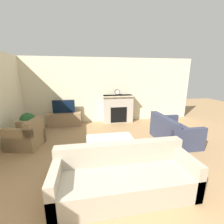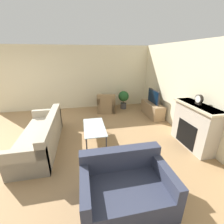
{
  "view_description": "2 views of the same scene",
  "coord_description": "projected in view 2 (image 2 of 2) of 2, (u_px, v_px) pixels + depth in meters",
  "views": [
    {
      "loc": [
        -0.41,
        -1.17,
        2.04
      ],
      "look_at": [
        0.38,
        3.25,
        0.9
      ],
      "focal_mm": 24.0,
      "sensor_mm": 36.0,
      "label": 1
    },
    {
      "loc": [
        3.97,
        2.15,
        2.35
      ],
      "look_at": [
        0.11,
        2.93,
        0.82
      ],
      "focal_mm": 24.0,
      "sensor_mm": 36.0,
      "label": 2
    }
  ],
  "objects": [
    {
      "name": "armchair_by_window",
      "position": [
        107.0,
        105.0,
        6.48
      ],
      "size": [
        0.97,
        0.92,
        0.82
      ],
      "rotation": [
        0.0,
        0.0,
        -1.8
      ],
      "color": "#8C704C",
      "rests_on": "ground_plane"
    },
    {
      "name": "couch_loveseat",
      "position": [
        125.0,
        187.0,
        2.47
      ],
      "size": [
        0.97,
        1.43,
        0.82
      ],
      "rotation": [
        0.0,
        0.0,
        1.57
      ],
      "color": "#33384C",
      "rests_on": "ground_plane"
    },
    {
      "name": "wall_left",
      "position": [
        91.0,
        78.0,
        6.69
      ],
      "size": [
        0.06,
        8.17,
        2.7
      ],
      "color": "beige",
      "rests_on": "ground_plane"
    },
    {
      "name": "fireplace",
      "position": [
        194.0,
        125.0,
        3.91
      ],
      "size": [
        1.38,
        0.47,
        1.17
      ],
      "color": "#B2A899",
      "rests_on": "ground_plane"
    },
    {
      "name": "tv_stand",
      "position": [
        152.0,
        109.0,
        6.04
      ],
      "size": [
        1.29,
        0.44,
        0.53
      ],
      "color": "#997A56",
      "rests_on": "ground_plane"
    },
    {
      "name": "tv",
      "position": [
        153.0,
        97.0,
        5.85
      ],
      "size": [
        0.85,
        0.06,
        0.52
      ],
      "color": "#232328",
      "rests_on": "tv_stand"
    },
    {
      "name": "couch_sectional",
      "position": [
        42.0,
        137.0,
        3.98
      ],
      "size": [
        2.38,
        0.86,
        0.82
      ],
      "color": "#9E937F",
      "rests_on": "ground_plane"
    },
    {
      "name": "mantel_clock",
      "position": [
        199.0,
        99.0,
        3.69
      ],
      "size": [
        0.22,
        0.07,
        0.25
      ],
      "color": "#28231E",
      "rests_on": "fireplace"
    },
    {
      "name": "potted_plant",
      "position": [
        124.0,
        98.0,
        6.75
      ],
      "size": [
        0.47,
        0.47,
        0.81
      ],
      "color": "#47474C",
      "rests_on": "ground_plane"
    },
    {
      "name": "wall_back",
      "position": [
        184.0,
        89.0,
        4.55
      ],
      "size": [
        8.67,
        0.06,
        2.7
      ],
      "color": "beige",
      "rests_on": "ground_plane"
    },
    {
      "name": "coffee_table",
      "position": [
        94.0,
        128.0,
        4.23
      ],
      "size": [
        1.2,
        0.58,
        0.44
      ],
      "color": "#333338",
      "rests_on": "ground_plane"
    },
    {
      "name": "ground_plane",
      "position": [
        6.0,
        146.0,
        4.08
      ],
      "size": [
        20.0,
        20.0,
        0.0
      ],
      "primitive_type": "plane",
      "color": "#9E7A51"
    }
  ]
}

